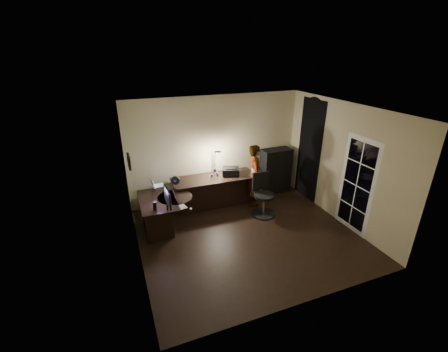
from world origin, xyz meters
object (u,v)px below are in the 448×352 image
object	(u,v)px
office_chair	(264,196)
person	(255,175)
desk_right	(214,192)
cabinet	(275,170)
monitor	(167,203)
desk_left	(159,214)

from	to	relation	value
office_chair	person	size ratio (longest dim) A/B	0.65
desk_right	office_chair	bearing A→B (deg)	-41.18
cabinet	monitor	xyz separation A→B (m)	(-3.24, -1.28, 0.27)
desk_right	cabinet	size ratio (longest dim) A/B	1.71
desk_right	monitor	size ratio (longest dim) A/B	3.83
desk_right	cabinet	xyz separation A→B (m)	(1.86, 0.21, 0.22)
monitor	office_chair	distance (m)	2.37
cabinet	monitor	bearing A→B (deg)	-159.14
cabinet	desk_right	bearing A→B (deg)	-174.22
person	desk_left	bearing A→B (deg)	111.20
desk_right	office_chair	size ratio (longest dim) A/B	2.04
cabinet	desk_left	bearing A→B (deg)	-167.98
office_chair	desk_right	bearing A→B (deg)	139.11
desk_right	person	xyz separation A→B (m)	(0.99, -0.25, 0.40)
desk_left	monitor	xyz separation A→B (m)	(0.12, -0.52, 0.52)
desk_left	office_chair	distance (m)	2.47
desk_left	desk_right	size ratio (longest dim) A/B	0.59
desk_right	cabinet	world-z (taller)	cabinet
cabinet	person	distance (m)	1.00
desk_right	person	distance (m)	1.10
desk_right	cabinet	bearing A→B (deg)	7.50
desk_left	monitor	world-z (taller)	monitor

